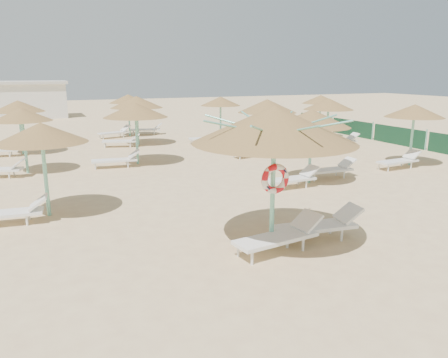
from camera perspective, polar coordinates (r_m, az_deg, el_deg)
name	(u,v)px	position (r m, az deg, el deg)	size (l,w,h in m)	color
ground	(266,244)	(10.59, 5.50, -8.46)	(120.00, 120.00, 0.00)	#DDC087
main_palapa	(274,125)	(9.75, 6.61, 7.04)	(3.67, 3.67, 3.29)	#74CAAF
lounger_main_a	(281,236)	(10.11, 7.47, -7.33)	(2.24, 0.95, 0.79)	white
lounger_main_b	(320,225)	(10.97, 12.49, -5.83)	(2.24, 0.89, 0.79)	white
palapa_field	(203,109)	(21.14, -2.82, 9.16)	(20.31, 17.61, 2.72)	#74CAAF
service_hut	(18,100)	(43.63, -25.33, 9.37)	(8.40, 4.40, 3.25)	silver
windbreak_fence	(399,136)	(26.62, 21.91, 5.22)	(0.08, 19.84, 1.10)	#16432A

